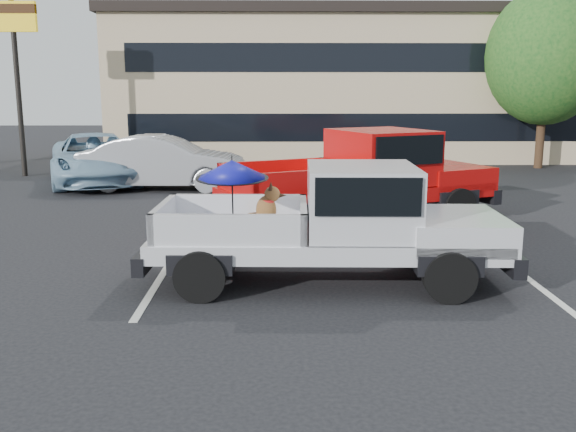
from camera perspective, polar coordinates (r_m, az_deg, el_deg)
name	(u,v)px	position (r m, az deg, el deg)	size (l,w,h in m)	color
ground	(354,309)	(9.16, 5.92, -8.21)	(90.00, 90.00, 0.00)	black
stripe_left	(165,270)	(11.17, -10.85, -4.73)	(0.12, 5.00, 0.01)	silver
stripe_right	(515,268)	(11.73, 19.51, -4.41)	(0.12, 5.00, 0.01)	silver
motel_building	(346,84)	(29.71, 5.16, 11.59)	(20.40, 8.40, 6.30)	#CBB487
motel_sign	(14,40)	(24.32, -23.16, 14.23)	(1.60, 0.22, 6.00)	black
tree_right	(546,56)	(26.57, 21.99, 13.03)	(4.46, 4.46, 6.78)	#332114
tree_back	(420,60)	(33.35, 11.69, 13.45)	(4.68, 4.68, 7.11)	#332114
silver_pickup	(345,218)	(10.05, 5.12, -0.20)	(5.75, 2.25, 2.06)	black
red_pickup	(374,173)	(14.67, 7.66, 3.82)	(6.78, 4.69, 2.12)	black
silver_sedan	(164,162)	(19.92, -10.98, 4.69)	(1.73, 4.97, 1.64)	#A3A5AA
blue_suv	(95,159)	(21.73, -16.77, 4.91)	(2.65, 5.76, 1.60)	#82A9C3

